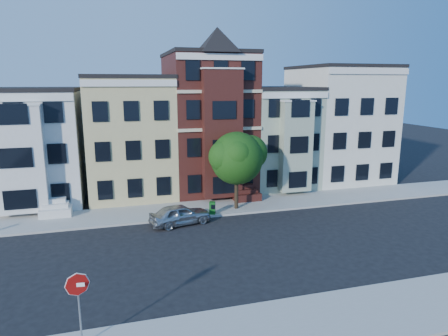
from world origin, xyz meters
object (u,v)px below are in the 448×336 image
object	(u,v)px
street_tree	(237,162)
newspaper_box	(212,208)
stop_sign	(79,305)
parked_car	(180,214)

from	to	relation	value
street_tree	newspaper_box	world-z (taller)	street_tree
street_tree	stop_sign	distance (m)	17.69
newspaper_box	stop_sign	xyz separation A→B (m)	(-8.38, -13.27, 1.17)
parked_car	stop_sign	xyz separation A→B (m)	(-5.78, -12.11, 1.06)
parked_car	stop_sign	world-z (taller)	stop_sign
street_tree	parked_car	size ratio (longest dim) A/B	1.73
parked_car	newspaper_box	distance (m)	2.85
parked_car	street_tree	bearing A→B (deg)	-80.08
street_tree	newspaper_box	distance (m)	3.93
street_tree	parked_car	world-z (taller)	street_tree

